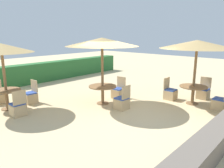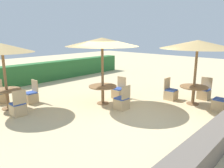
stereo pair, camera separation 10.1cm
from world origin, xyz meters
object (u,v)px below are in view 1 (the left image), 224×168
parasol_back_left (1,48)px  patio_chair_back_left_east (31,97)px  round_table_back_left (6,94)px  patio_chair_back_left_south (18,108)px  round_table_front_right (193,90)px  patio_chair_front_right_east (203,93)px  round_table_center (103,89)px  patio_chair_front_right_north (170,93)px  parasol_front_right (197,44)px  parasol_center (102,42)px  patio_chair_center_east (118,92)px  patio_chair_front_right_south (220,103)px  patio_chair_center_south (122,102)px

parasol_back_left → patio_chair_back_left_east: (0.95, 0.05, -2.00)m
round_table_back_left → patio_chair_back_left_south: patio_chair_back_left_south is taller
parasol_back_left → round_table_front_right: 7.40m
patio_chair_back_left_south → patio_chair_front_right_east: same height
round_table_center → patio_chair_front_right_north: bearing=-36.1°
parasol_back_left → patio_chair_back_left_south: bearing=-92.2°
round_table_center → patio_chair_front_right_east: (3.44, -2.75, -0.33)m
parasol_front_right → patio_chair_front_right_north: 2.32m
parasol_center → parasol_back_left: 3.61m
patio_chair_back_left_east → patio_chair_center_east: bearing=-126.9°
patio_chair_center_east → patio_chair_front_right_north: same height
parasol_center → patio_chair_back_left_east: bearing=130.6°
parasol_center → patio_chair_front_right_south: parasol_center is taller
patio_chair_back_left_east → round_table_front_right: size_ratio=0.86×
patio_chair_back_left_east → round_table_front_right: (4.35, -4.93, 0.32)m
round_table_back_left → parasol_back_left: bearing=-90.0°
patio_chair_center_east → patio_chair_front_right_south: 4.01m
round_table_center → patio_chair_front_right_south: (2.38, -3.74, -0.33)m
round_table_front_right → patio_chair_front_right_south: bearing=-92.9°
parasol_center → patio_chair_center_east: (1.02, 0.03, -2.19)m
patio_chair_center_south → patio_chair_back_left_south: 3.68m
patio_chair_center_east → parasol_back_left: size_ratio=0.38×
patio_chair_back_left_east → patio_chair_back_left_south: (-0.99, -1.00, 0.00)m
parasol_center → round_table_center: (0.00, -0.00, -1.86)m
parasol_back_left → patio_chair_front_right_east: size_ratio=2.63×
round_table_center → parasol_back_left: (-2.87, 2.19, 1.67)m
patio_chair_center_south → patio_chair_back_left_south: (-2.92, 2.23, 0.00)m
patio_chair_front_right_north → parasol_front_right: bearing=93.2°
parasol_center → patio_chair_back_left_south: bearing=156.9°
patio_chair_center_south → patio_chair_back_left_south: bearing=142.6°
parasol_center → patio_chair_back_left_east: size_ratio=3.03×
patio_chair_back_left_south → patio_chair_front_right_south: bearing=-43.3°
patio_chair_center_south → patio_chair_center_east: 1.44m
patio_chair_center_east → parasol_back_left: 4.87m
patio_chair_back_left_south → round_table_front_right: (5.34, -3.93, 0.32)m
round_table_front_right → patio_chair_front_right_east: patio_chair_front_right_east is taller
patio_chair_back_left_east → parasol_front_right: (4.35, -4.93, 2.11)m
parasol_back_left → round_table_back_left: (0.00, 0.00, -1.69)m
patio_chair_center_east → round_table_back_left: patio_chair_center_east is taller
parasol_back_left → patio_chair_back_left_east: bearing=2.9°
parasol_center → patio_chair_center_east: size_ratio=3.03×
parasol_front_right → parasol_center: bearing=132.1°
patio_chair_front_right_south → patio_chair_front_right_east: same height
patio_chair_center_east → patio_chair_front_right_east: 3.69m
round_table_center → patio_chair_front_right_north: patio_chair_front_right_north is taller
parasol_back_left → patio_chair_back_left_south: (-0.04, -0.95, -2.00)m
parasol_center → round_table_front_right: size_ratio=2.60×
parasol_back_left → patio_chair_front_right_south: parasol_back_left is taller
patio_chair_center_south → parasol_front_right: (2.41, -1.70, 2.11)m
round_table_center → round_table_back_left: round_table_back_left is taller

